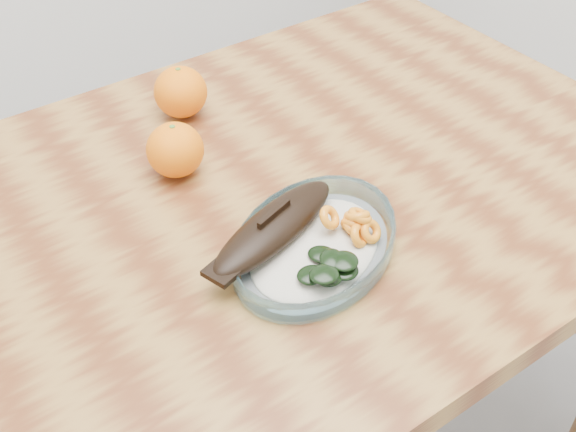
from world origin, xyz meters
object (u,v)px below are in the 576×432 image
(dining_table, at_px, (273,241))
(orange_left, at_px, (175,150))
(plated_meal, at_px, (313,242))
(orange_right, at_px, (181,92))

(dining_table, height_order, orange_left, orange_left)
(dining_table, relative_size, plated_meal, 1.94)
(plated_meal, relative_size, orange_left, 7.51)
(plated_meal, relative_size, orange_right, 7.30)
(plated_meal, bearing_deg, orange_right, 63.27)
(dining_table, relative_size, orange_left, 14.59)
(dining_table, distance_m, plated_meal, 0.18)
(orange_left, height_order, orange_right, orange_right)
(dining_table, distance_m, orange_left, 0.20)
(plated_meal, height_order, orange_left, orange_left)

